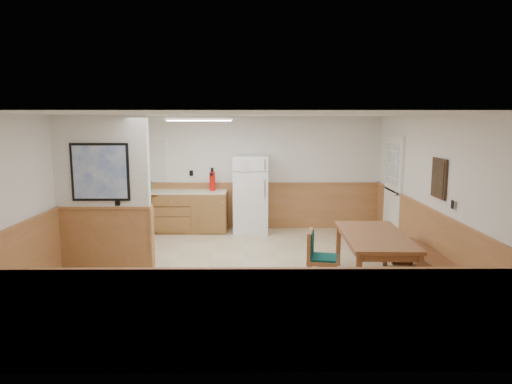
{
  "coord_description": "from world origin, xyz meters",
  "views": [
    {
      "loc": [
        0.17,
        -7.08,
        2.41
      ],
      "look_at": [
        0.22,
        0.4,
        1.23
      ],
      "focal_mm": 32.0,
      "sensor_mm": 36.0,
      "label": 1
    }
  ],
  "objects_px": {
    "refrigerator": "(251,194)",
    "dining_table": "(375,240)",
    "dining_chair": "(317,255)",
    "fire_extinguisher": "(212,181)",
    "dining_bench": "(424,259)",
    "soap_bottle": "(150,186)"
  },
  "relations": [
    {
      "from": "refrigerator",
      "to": "dining_table",
      "type": "bearing_deg",
      "value": -59.43
    },
    {
      "from": "dining_chair",
      "to": "fire_extinguisher",
      "type": "xyz_separation_m",
      "value": [
        -1.8,
        3.45,
        0.62
      ]
    },
    {
      "from": "refrigerator",
      "to": "dining_chair",
      "type": "bearing_deg",
      "value": -73.46
    },
    {
      "from": "dining_bench",
      "to": "soap_bottle",
      "type": "distance_m",
      "value": 5.81
    },
    {
      "from": "dining_table",
      "to": "soap_bottle",
      "type": "relative_size",
      "value": 8.29
    },
    {
      "from": "dining_table",
      "to": "soap_bottle",
      "type": "height_order",
      "value": "soap_bottle"
    },
    {
      "from": "dining_chair",
      "to": "dining_table",
      "type": "bearing_deg",
      "value": 24.83
    },
    {
      "from": "refrigerator",
      "to": "fire_extinguisher",
      "type": "relative_size",
      "value": 3.34
    },
    {
      "from": "refrigerator",
      "to": "soap_bottle",
      "type": "height_order",
      "value": "refrigerator"
    },
    {
      "from": "dining_table",
      "to": "fire_extinguisher",
      "type": "xyz_separation_m",
      "value": [
        -2.68,
        3.26,
        0.46
      ]
    },
    {
      "from": "dining_chair",
      "to": "fire_extinguisher",
      "type": "height_order",
      "value": "fire_extinguisher"
    },
    {
      "from": "dining_table",
      "to": "dining_bench",
      "type": "xyz_separation_m",
      "value": [
        0.79,
        0.1,
        -0.31
      ]
    },
    {
      "from": "refrigerator",
      "to": "soap_bottle",
      "type": "distance_m",
      "value": 2.2
    },
    {
      "from": "dining_table",
      "to": "dining_bench",
      "type": "height_order",
      "value": "dining_table"
    },
    {
      "from": "refrigerator",
      "to": "dining_bench",
      "type": "height_order",
      "value": "refrigerator"
    },
    {
      "from": "dining_table",
      "to": "fire_extinguisher",
      "type": "height_order",
      "value": "fire_extinguisher"
    },
    {
      "from": "dining_bench",
      "to": "dining_chair",
      "type": "height_order",
      "value": "dining_chair"
    },
    {
      "from": "dining_chair",
      "to": "fire_extinguisher",
      "type": "distance_m",
      "value": 3.94
    },
    {
      "from": "dining_bench",
      "to": "dining_chair",
      "type": "bearing_deg",
      "value": -174.07
    },
    {
      "from": "refrigerator",
      "to": "soap_bottle",
      "type": "relative_size",
      "value": 7.5
    },
    {
      "from": "fire_extinguisher",
      "to": "soap_bottle",
      "type": "distance_m",
      "value": 1.36
    },
    {
      "from": "refrigerator",
      "to": "dining_bench",
      "type": "bearing_deg",
      "value": -49.02
    }
  ]
}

